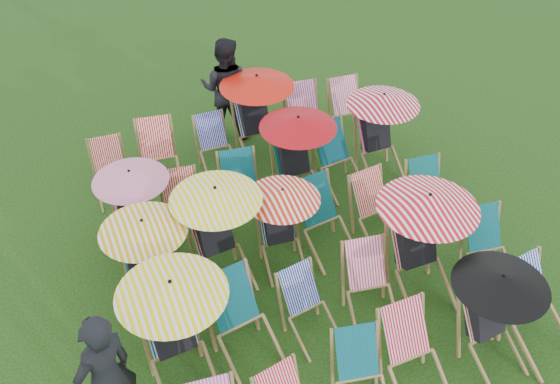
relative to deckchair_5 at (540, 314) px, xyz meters
name	(u,v)px	position (x,y,z in m)	size (l,w,h in m)	color
ground	(302,258)	(-1.90, 2.29, -0.51)	(100.00, 100.00, 0.00)	black
deckchair_2	(362,380)	(-2.24, 0.09, -0.09)	(0.71, 0.88, 0.85)	olive
deckchair_3	(417,358)	(-1.60, 0.07, -0.04)	(0.63, 0.88, 0.95)	olive
deckchair_4	(495,318)	(-0.61, 0.07, 0.14)	(1.04, 1.11, 1.24)	olive
deckchair_5	(540,314)	(0.00, 0.00, 0.00)	(0.78, 1.02, 1.03)	olive
deckchair_6	(176,332)	(-3.89, 1.21, 0.22)	(1.18, 1.24, 1.40)	olive
deckchair_7	(244,324)	(-3.13, 1.20, -0.02)	(0.79, 1.00, 0.99)	olive
deckchair_8	(310,309)	(-2.33, 1.17, -0.11)	(0.65, 0.82, 0.82)	olive
deckchair_9	(371,288)	(-1.53, 1.14, -0.07)	(0.72, 0.91, 0.90)	olive
deckchair_10	(423,244)	(-0.77, 1.27, 0.25)	(1.22, 1.27, 1.45)	olive
deckchair_11	(490,249)	(0.19, 1.12, -0.08)	(0.69, 0.88, 0.87)	olive
deckchair_12	(145,262)	(-3.94, 2.41, 0.14)	(1.05, 1.12, 1.25)	olive
deckchair_13	(219,233)	(-2.98, 2.48, 0.20)	(1.14, 1.22, 1.36)	olive
deckchair_14	(281,227)	(-2.17, 2.38, 0.09)	(0.97, 1.02, 1.15)	olive
deckchair_15	(326,221)	(-1.53, 2.38, -0.03)	(0.74, 0.95, 0.96)	olive
deckchair_16	(379,211)	(-0.75, 2.30, -0.07)	(0.68, 0.88, 0.90)	olive
deckchair_17	(431,197)	(0.07, 2.27, -0.08)	(0.66, 0.86, 0.88)	olive
deckchair_18	(133,209)	(-3.84, 3.47, 0.11)	(1.00, 1.05, 1.18)	olive
deckchair_19	(183,209)	(-3.19, 3.41, -0.08)	(0.68, 0.86, 0.86)	olive
deckchair_20	(242,191)	(-2.31, 3.44, -0.06)	(0.70, 0.90, 0.90)	olive
deckchair_21	(297,157)	(-1.41, 3.56, 0.18)	(1.11, 1.16, 1.32)	olive
deckchair_22	(339,160)	(-0.73, 3.52, -0.05)	(0.70, 0.92, 0.93)	olive
deckchair_23	(381,133)	(0.02, 3.62, 0.17)	(1.10, 1.15, 1.31)	olive
deckchair_24	(111,172)	(-3.93, 4.65, -0.10)	(0.59, 0.79, 0.82)	olive
deckchair_25	(158,157)	(-3.20, 4.69, -0.05)	(0.74, 0.93, 0.92)	olive
deckchair_26	(216,146)	(-2.29, 4.67, -0.11)	(0.55, 0.76, 0.81)	olive
deckchair_27	(257,116)	(-1.55, 4.75, 0.21)	(1.16, 1.21, 1.38)	olive
deckchair_28	(307,119)	(-0.72, 4.69, -0.03)	(0.74, 0.95, 0.96)	olive
deckchair_29	(350,111)	(0.07, 4.67, -0.06)	(0.67, 0.88, 0.90)	olive
person_left	(106,378)	(-4.67, 0.85, 0.35)	(0.63, 0.41, 1.73)	black
person_rear	(225,88)	(-1.80, 5.53, 0.36)	(0.85, 0.66, 1.74)	black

